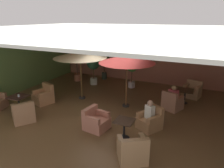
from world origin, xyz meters
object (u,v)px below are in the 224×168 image
at_px(patio_umbrella_center_beige, 80,55).
at_px(potted_tree_mid_right, 76,56).
at_px(armchair_mid_center_east, 192,91).
at_px(patron_by_window, 150,110).
at_px(armchair_front_left_south, 44,96).
at_px(patron_blue_shirt, 173,94).
at_px(cafe_table_mid_center, 185,93).
at_px(armchair_front_right_east, 150,121).
at_px(potted_tree_right_corner, 132,69).
at_px(potted_tree_left_corner, 93,65).
at_px(armchair_front_left_east, 24,114).
at_px(cafe_table_front_right, 124,125).
at_px(armchair_front_right_north, 133,151).
at_px(iced_drink_cup, 19,96).
at_px(armchair_mid_center_north, 172,103).
at_px(cafe_table_front_left, 18,100).
at_px(armchair_front_right_south, 96,121).
at_px(patio_umbrella_tall_red, 127,59).
at_px(potted_tree_mid_left, 104,60).

xyz_separation_m(patio_umbrella_center_beige, potted_tree_mid_right, (-1.94, 2.51, -0.59)).
bearing_deg(armchair_mid_center_east, patron_by_window, -105.66).
relative_size(armchair_front_left_south, patron_blue_shirt, 1.42).
distance_m(cafe_table_mid_center, potted_tree_mid_right, 6.85).
xyz_separation_m(armchair_front_right_east, potted_tree_right_corner, (-2.23, 4.18, 0.78)).
distance_m(cafe_table_mid_center, potted_tree_left_corner, 5.45).
bearing_deg(potted_tree_right_corner, potted_tree_mid_right, -177.01).
bearing_deg(potted_tree_mid_right, armchair_front_left_east, -77.58).
height_order(armchair_front_left_south, armchair_mid_center_east, armchair_front_left_south).
bearing_deg(cafe_table_front_right, patron_blue_shirt, 70.87).
bearing_deg(potted_tree_left_corner, armchair_front_right_north, -51.75).
height_order(armchair_front_left_south, patio_umbrella_center_beige, patio_umbrella_center_beige).
bearing_deg(patron_blue_shirt, patio_umbrella_center_beige, -172.33).
height_order(armchair_front_left_east, patron_by_window, patron_by_window).
relative_size(potted_tree_left_corner, patron_blue_shirt, 2.52).
distance_m(armchair_front_right_north, potted_tree_right_corner, 6.63).
bearing_deg(armchair_front_right_east, iced_drink_cup, -170.41).
distance_m(armchair_mid_center_north, patio_umbrella_center_beige, 4.76).
height_order(armchair_front_left_east, patio_umbrella_center_beige, patio_umbrella_center_beige).
height_order(cafe_table_front_left, cafe_table_front_right, same).
height_order(armchair_front_right_north, iced_drink_cup, armchair_front_right_north).
xyz_separation_m(armchair_front_right_north, iced_drink_cup, (-5.55, 1.07, 0.40)).
relative_size(cafe_table_front_right, armchair_front_right_south, 0.76).
bearing_deg(armchair_mid_center_east, armchair_front_left_east, -135.78).
bearing_deg(armchair_front_left_east, patron_blue_shirt, 35.56).
bearing_deg(potted_tree_left_corner, armchair_front_left_south, -101.47).
height_order(armchair_front_right_east, armchair_mid_center_north, armchair_mid_center_north).
bearing_deg(potted_tree_mid_right, cafe_table_front_right, -43.78).
bearing_deg(patio_umbrella_tall_red, patio_umbrella_center_beige, -179.78).
bearing_deg(potted_tree_right_corner, iced_drink_cup, -122.72).
height_order(cafe_table_front_left, armchair_front_left_east, armchair_front_left_east).
bearing_deg(armchair_front_left_east, armchair_front_right_north, -5.49).
xyz_separation_m(armchair_front_left_south, armchair_front_right_south, (3.43, -1.09, -0.03)).
xyz_separation_m(armchair_front_left_east, patron_by_window, (4.59, 1.52, 0.41)).
distance_m(armchair_front_right_north, armchair_front_right_south, 2.15).
relative_size(cafe_table_front_right, patio_umbrella_tall_red, 0.27).
bearing_deg(cafe_table_front_left, patio_umbrella_tall_red, 30.40).
bearing_deg(armchair_front_right_east, armchair_front_right_south, -154.30).
xyz_separation_m(armchair_front_right_north, armchair_mid_center_east, (1.08, 6.02, -0.00)).
xyz_separation_m(armchair_front_right_north, armchair_front_right_south, (-1.82, 1.14, -0.02)).
height_order(armchair_front_left_south, armchair_mid_center_north, armchair_front_left_south).
xyz_separation_m(cafe_table_front_left, armchair_front_right_north, (5.63, -1.11, -0.19)).
height_order(cafe_table_front_left, armchair_front_left_south, armchair_front_left_south).
distance_m(armchair_front_left_south, potted_tree_mid_left, 4.96).
bearing_deg(iced_drink_cup, potted_tree_right_corner, 57.28).
bearing_deg(patron_blue_shirt, armchair_front_right_north, -95.88).
xyz_separation_m(armchair_front_right_north, armchair_mid_center_north, (0.40, 4.03, 0.00)).
bearing_deg(patron_by_window, potted_tree_left_corner, 139.77).
height_order(armchair_front_right_north, armchair_front_right_south, armchair_front_right_north).
xyz_separation_m(patio_umbrella_tall_red, potted_tree_mid_left, (-2.92, 3.55, -0.94)).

